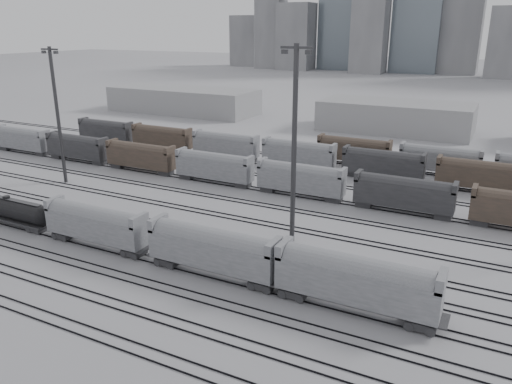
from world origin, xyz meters
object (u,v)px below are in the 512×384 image
at_px(hopper_car_a, 96,223).
at_px(hopper_car_b, 213,248).
at_px(hopper_car_c, 356,279).
at_px(tank_car_b, 8,209).
at_px(light_mast_c, 294,142).

distance_m(hopper_car_a, hopper_car_b, 17.70).
bearing_deg(hopper_car_c, hopper_car_a, 180.00).
bearing_deg(tank_car_b, hopper_car_b, -0.00).
bearing_deg(tank_car_b, hopper_car_a, 0.00).
distance_m(tank_car_b, hopper_car_b, 34.65).
bearing_deg(light_mast_c, hopper_car_a, -148.79).
height_order(tank_car_b, light_mast_c, light_mast_c).
bearing_deg(hopper_car_a, hopper_car_c, 0.00).
height_order(hopper_car_c, light_mast_c, light_mast_c).
bearing_deg(light_mast_c, hopper_car_b, -107.30).
relative_size(hopper_car_c, light_mast_c, 0.65).
distance_m(hopper_car_b, light_mast_c, 17.07).
distance_m(tank_car_b, hopper_car_c, 51.26).
height_order(hopper_car_b, hopper_car_c, hopper_car_c).
xyz_separation_m(hopper_car_b, hopper_car_c, (16.62, 0.00, 0.11)).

